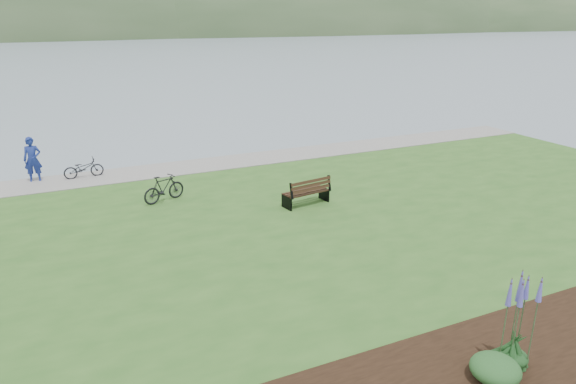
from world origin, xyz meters
name	(u,v)px	position (x,y,z in m)	size (l,w,h in m)	color
ground	(288,224)	(0.00, 0.00, 0.00)	(600.00, 600.00, 0.00)	gray
lawn	(315,241)	(0.00, -2.00, 0.20)	(34.00, 20.00, 0.40)	#2D5B20
shoreline_path	(224,163)	(0.00, 6.90, 0.42)	(34.00, 2.20, 0.03)	gray
far_hillside	(128,36)	(20.00, 170.00, 0.00)	(580.00, 80.00, 38.00)	#344E2C
park_bench	(308,191)	(0.97, 0.41, 0.92)	(1.76, 0.93, 1.04)	black
person	(32,156)	(-7.81, 7.50, 1.48)	(0.78, 0.54, 2.16)	navy
bicycle_a	(83,168)	(-5.97, 7.20, 0.81)	(1.57, 0.55, 0.82)	black
bicycle_b	(164,188)	(-3.55, 2.95, 0.89)	(1.64, 0.47, 0.99)	black
echium_4	(518,318)	(0.55, -9.10, 1.46)	(0.62, 0.62, 2.37)	#133616
shrub_0	(495,369)	(-0.10, -9.31, 0.67)	(0.92, 0.92, 0.46)	#1E4C21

